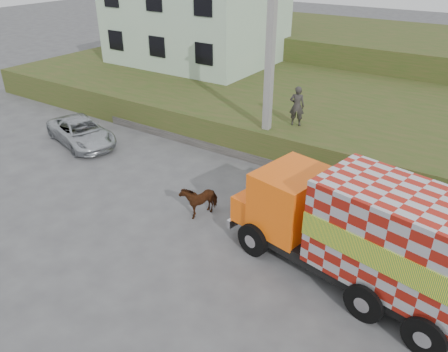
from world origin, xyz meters
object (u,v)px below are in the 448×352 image
Objects in this scene: cargo_truck at (365,233)px; pedestrian at (297,106)px; utility_pole at (269,69)px; suv at (81,132)px; cow at (199,199)px.

cargo_truck is 8.50m from pedestrian.
utility_pole is 9.54m from suv.
pedestrian is at bearing 51.25° from utility_pole.
cargo_truck reaches higher than pedestrian.
cow is at bearing 63.58° from pedestrian.
pedestrian is at bearing 139.35° from cargo_truck.
utility_pole is 4.55× the size of pedestrian.
cargo_truck is at bearing -82.44° from suv.
cow is at bearing -88.16° from utility_pole.
pedestrian reaches higher than cow.
suv is 2.48× the size of pedestrian.
cow is 0.32× the size of suv.
cow is 6.52m from pedestrian.
cow is at bearing -172.99° from cargo_truck.
suv is at bearing -177.64° from cargo_truck.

